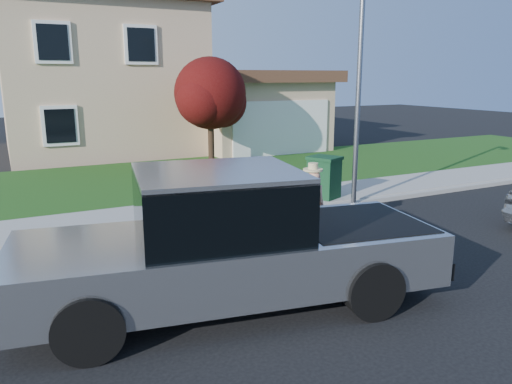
% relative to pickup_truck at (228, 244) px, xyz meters
% --- Properties ---
extents(ground, '(80.00, 80.00, 0.00)m').
position_rel_pickup_truck_xyz_m(ground, '(1.32, 1.08, -0.98)').
color(ground, black).
rests_on(ground, ground).
extents(curb, '(40.00, 0.20, 0.12)m').
position_rel_pickup_truck_xyz_m(curb, '(2.32, 3.98, -0.92)').
color(curb, gray).
rests_on(curb, ground).
extents(sidewalk, '(40.00, 2.00, 0.15)m').
position_rel_pickup_truck_xyz_m(sidewalk, '(2.32, 5.08, -0.91)').
color(sidewalk, gray).
rests_on(sidewalk, ground).
extents(lawn, '(40.00, 7.00, 0.10)m').
position_rel_pickup_truck_xyz_m(lawn, '(2.32, 9.58, -0.93)').
color(lawn, '#184814').
rests_on(lawn, ground).
extents(house, '(14.00, 11.30, 6.85)m').
position_rel_pickup_truck_xyz_m(house, '(2.63, 17.47, 2.19)').
color(house, tan).
rests_on(house, ground).
extents(pickup_truck, '(6.68, 3.22, 2.11)m').
position_rel_pickup_truck_xyz_m(pickup_truck, '(0.00, 0.00, 0.00)').
color(pickup_truck, black).
rests_on(pickup_truck, ground).
extents(woman, '(0.63, 0.50, 1.68)m').
position_rel_pickup_truck_xyz_m(woman, '(2.79, 1.99, -0.19)').
color(woman, '#E5A07D').
rests_on(woman, ground).
extents(ornamental_tree, '(2.93, 2.64, 4.02)m').
position_rel_pickup_truck_xyz_m(ornamental_tree, '(4.18, 10.95, 1.68)').
color(ornamental_tree, black).
rests_on(ornamental_tree, lawn).
extents(trash_bin, '(0.96, 1.02, 1.14)m').
position_rel_pickup_truck_xyz_m(trash_bin, '(4.89, 4.60, -0.25)').
color(trash_bin, '#0E351A').
rests_on(trash_bin, sidewalk).
extents(street_lamp, '(0.43, 0.72, 5.52)m').
position_rel_pickup_truck_xyz_m(street_lamp, '(5.31, 3.78, 2.16)').
color(street_lamp, slate).
rests_on(street_lamp, ground).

